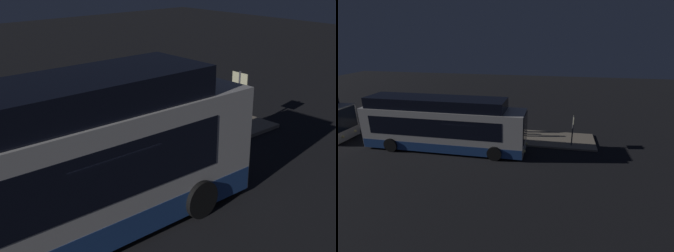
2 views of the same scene
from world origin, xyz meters
TOP-DOWN VIEW (x-y plane):
  - ground at (0.00, 0.00)m, footprint 80.00×80.00m
  - platform at (0.00, 3.35)m, footprint 20.00×3.50m
  - bus_lead at (-1.70, 0.05)m, footprint 12.54×2.83m
  - passenger_boarding at (3.82, 4.48)m, footprint 0.56×0.56m
  - passenger_waiting at (3.64, 3.41)m, footprint 0.44×0.44m
  - passenger_with_bags at (-0.07, 3.96)m, footprint 0.56×0.66m
  - suitcase at (3.86, 3.91)m, footprint 0.46×0.18m
  - sign_post at (8.06, 2.21)m, footprint 0.10×0.74m
  - trash_bin at (1.55, 3.25)m, footprint 0.44×0.44m

SIDE VIEW (x-z plane):
  - ground at x=0.00m, z-range 0.00..0.00m
  - platform at x=0.00m, z-range 0.00..0.14m
  - trash_bin at x=1.55m, z-range 0.14..0.79m
  - suitcase at x=3.86m, z-range 0.02..0.93m
  - passenger_with_bags at x=-0.07m, z-range 0.20..1.89m
  - passenger_boarding at x=3.82m, z-range 0.20..1.89m
  - passenger_waiting at x=3.64m, z-range 0.24..2.06m
  - sign_post at x=8.06m, z-range 0.49..2.90m
  - bus_lead at x=-1.70m, z-range -0.17..3.88m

